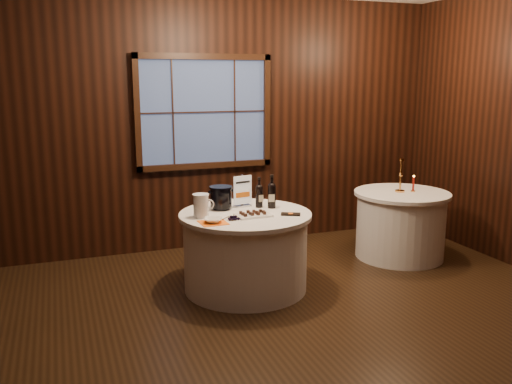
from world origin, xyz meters
name	(u,v)px	position (x,y,z in m)	size (l,w,h in m)	color
ground	(286,331)	(0.00, 0.00, 0.00)	(6.00, 6.00, 0.00)	black
back_wall	(204,121)	(0.00, 2.48, 1.54)	(6.00, 0.10, 3.00)	black
main_table	(245,251)	(0.00, 1.00, 0.39)	(1.28, 1.28, 0.77)	white
side_table	(400,224)	(2.00, 1.30, 0.39)	(1.08, 1.08, 0.77)	white
sign_stand	(242,196)	(0.06, 1.25, 0.88)	(0.20, 0.13, 0.33)	#B4B4BB
port_bottle_left	(259,194)	(0.21, 1.17, 0.90)	(0.07, 0.08, 0.31)	black
port_bottle_right	(272,194)	(0.31, 1.10, 0.92)	(0.08, 0.09, 0.34)	black
ice_bucket	(221,197)	(-0.18, 1.22, 0.89)	(0.23, 0.23, 0.23)	black
chocolate_plate	(253,214)	(0.03, 0.85, 0.79)	(0.34, 0.23, 0.05)	white
chocolate_box	(291,214)	(0.38, 0.77, 0.78)	(0.18, 0.09, 0.02)	black
grape_bunch	(233,218)	(-0.19, 0.79, 0.79)	(0.17, 0.09, 0.04)	black
glass_pitcher	(201,205)	(-0.44, 0.99, 0.88)	(0.20, 0.15, 0.22)	silver
orange_napkin	(213,223)	(-0.39, 0.75, 0.77)	(0.24, 0.24, 0.00)	orange
cracker_bowl	(213,220)	(-0.39, 0.75, 0.79)	(0.17, 0.17, 0.04)	white
brass_candlestick	(400,180)	(1.98, 1.31, 0.91)	(0.11, 0.11, 0.39)	gold
red_candle	(413,185)	(2.12, 1.27, 0.85)	(0.05, 0.05, 0.19)	gold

